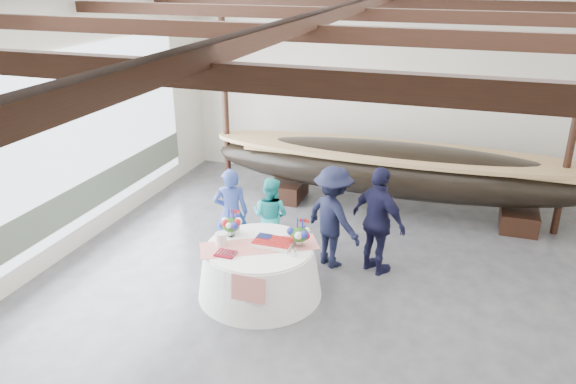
% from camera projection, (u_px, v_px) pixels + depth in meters
% --- Properties ---
extents(floor, '(10.00, 12.00, 0.01)m').
position_uv_depth(floor, '(326.00, 319.00, 8.40)').
color(floor, '#3D3D42').
rests_on(floor, ground).
extents(wall_back, '(10.00, 0.02, 4.50)m').
position_uv_depth(wall_back, '(397.00, 90.00, 12.81)').
color(wall_back, silver).
rests_on(wall_back, ground).
extents(wall_left, '(0.02, 12.00, 4.50)m').
position_uv_depth(wall_left, '(30.00, 143.00, 9.03)').
color(wall_left, silver).
rests_on(wall_left, ground).
extents(ceiling, '(10.00, 12.00, 0.01)m').
position_uv_depth(ceiling, '(336.00, 3.00, 6.69)').
color(ceiling, white).
rests_on(ceiling, wall_back).
extents(pavilion_structure, '(9.80, 11.76, 4.50)m').
position_uv_depth(pavilion_structure, '(348.00, 38.00, 7.53)').
color(pavilion_structure, black).
rests_on(pavilion_structure, ground).
extents(open_bay, '(0.03, 7.00, 3.20)m').
position_uv_depth(open_bay, '(77.00, 150.00, 10.05)').
color(open_bay, silver).
rests_on(open_bay, ground).
extents(longboat_display, '(8.12, 1.62, 1.52)m').
position_uv_depth(longboat_display, '(399.00, 169.00, 11.62)').
color(longboat_display, black).
rests_on(longboat_display, ground).
extents(banquet_table, '(1.98, 1.98, 0.85)m').
position_uv_depth(banquet_table, '(260.00, 270.00, 8.90)').
color(banquet_table, white).
rests_on(banquet_table, ground).
extents(tabletop_items, '(1.86, 1.38, 0.40)m').
position_uv_depth(tabletop_items, '(261.00, 233.00, 8.82)').
color(tabletop_items, red).
rests_on(tabletop_items, banquet_table).
extents(guest_woman_blue, '(0.72, 0.61, 1.67)m').
position_uv_depth(guest_woman_blue, '(231.00, 213.00, 9.92)').
color(guest_woman_blue, navy).
rests_on(guest_woman_blue, ground).
extents(guest_woman_teal, '(0.78, 0.65, 1.45)m').
position_uv_depth(guest_woman_teal, '(270.00, 216.00, 10.08)').
color(guest_woman_teal, '#21AAA9').
rests_on(guest_woman_teal, ground).
extents(guest_man_left, '(1.35, 1.19, 1.81)m').
position_uv_depth(guest_man_left, '(333.00, 217.00, 9.60)').
color(guest_man_left, black).
rests_on(guest_man_left, ground).
extents(guest_man_right, '(1.18, 0.98, 1.89)m').
position_uv_depth(guest_man_right, '(378.00, 221.00, 9.35)').
color(guest_man_right, black).
rests_on(guest_man_right, ground).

